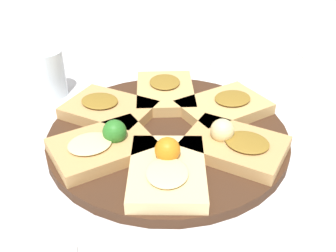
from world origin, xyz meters
The scene contains 10 objects.
ground_plane centered at (0.00, 0.00, 0.00)m, with size 3.00×3.00×0.00m, color white.
serving_board centered at (0.00, 0.00, 0.01)m, with size 0.41×0.41×0.02m, color #422819.
focaccia_slice_0 centered at (-0.12, -0.02, 0.03)m, with size 0.17×0.13×0.03m.
focaccia_slice_1 centered at (-0.04, -0.12, 0.03)m, with size 0.16×0.18×0.03m.
focaccia_slice_2 centered at (0.07, -0.10, 0.03)m, with size 0.18×0.19×0.05m.
focaccia_slice_3 centered at (0.12, 0.01, 0.03)m, with size 0.16×0.13×0.05m.
focaccia_slice_4 centered at (0.04, 0.11, 0.03)m, with size 0.16×0.18×0.05m.
focaccia_slice_5 centered at (-0.08, 0.10, 0.03)m, with size 0.18×0.19×0.03m.
plate_left centered at (-0.35, 0.18, 0.01)m, with size 0.24×0.24×0.02m.
water_glass centered at (-0.14, -0.26, 0.05)m, with size 0.07×0.07×0.10m, color silver.
Camera 1 is at (0.56, 0.07, 0.40)m, focal length 42.00 mm.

